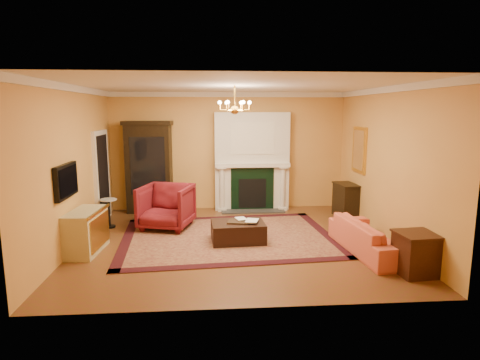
{
  "coord_description": "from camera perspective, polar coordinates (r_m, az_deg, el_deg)",
  "views": [
    {
      "loc": [
        -0.47,
        -7.59,
        2.54
      ],
      "look_at": [
        0.12,
        0.3,
        1.17
      ],
      "focal_mm": 30.0,
      "sensor_mm": 36.0,
      "label": 1
    }
  ],
  "objects": [
    {
      "name": "book_a",
      "position": [
        7.88,
        -0.5,
        -4.79
      ],
      "size": [
        0.19,
        0.08,
        0.26
      ],
      "primitive_type": "imported",
      "rotation": [
        0.0,
        0.0,
        0.28
      ],
      "color": "gray",
      "rests_on": "ottoman_tray"
    },
    {
      "name": "topiary_right",
      "position": [
        10.32,
        5.39,
        3.74
      ],
      "size": [
        0.15,
        0.15,
        0.4
      ],
      "color": "gray",
      "rests_on": "fireplace"
    },
    {
      "name": "ottoman_tray",
      "position": [
        7.83,
        -0.25,
        -5.95
      ],
      "size": [
        0.46,
        0.39,
        0.03
      ],
      "primitive_type": "cube",
      "rotation": [
        0.0,
        0.0,
        -0.21
      ],
      "color": "black",
      "rests_on": "leather_ottoman"
    },
    {
      "name": "doorway",
      "position": [
        9.73,
        -19.03,
        0.46
      ],
      "size": [
        0.08,
        1.05,
        2.1
      ],
      "color": "silver",
      "rests_on": "wall_left"
    },
    {
      "name": "wall_left",
      "position": [
        8.07,
        -22.61,
        1.67
      ],
      "size": [
        0.02,
        5.5,
        3.0
      ],
      "primitive_type": "cube",
      "color": "gold",
      "rests_on": "floor"
    },
    {
      "name": "commode",
      "position": [
        7.81,
        -21.08,
        -6.85
      ],
      "size": [
        0.57,
        1.07,
        0.77
      ],
      "primitive_type": "cube",
      "rotation": [
        0.0,
        0.0,
        -0.08
      ],
      "color": "#BBB089",
      "rests_on": "floor"
    },
    {
      "name": "pedestal_table",
      "position": [
        9.26,
        -18.16,
        -4.21
      ],
      "size": [
        0.36,
        0.36,
        0.64
      ],
      "color": "black",
      "rests_on": "floor"
    },
    {
      "name": "wingback_armchair",
      "position": [
        8.85,
        -10.44,
        -3.45
      ],
      "size": [
        1.25,
        1.2,
        1.06
      ],
      "primitive_type": "imported",
      "rotation": [
        0.0,
        0.0,
        -0.27
      ],
      "color": "maroon",
      "rests_on": "floor"
    },
    {
      "name": "oriental_rug",
      "position": [
        8.22,
        -1.67,
        -8.1
      ],
      "size": [
        4.46,
        3.48,
        0.02
      ],
      "primitive_type": "cube",
      "rotation": [
        0.0,
        0.0,
        0.07
      ],
      "color": "#4C1017",
      "rests_on": "floor"
    },
    {
      "name": "ceiling",
      "position": [
        7.62,
        -0.77,
        13.37
      ],
      "size": [
        6.0,
        5.5,
        0.02
      ],
      "primitive_type": "cube",
      "color": "silver",
      "rests_on": "wall_back"
    },
    {
      "name": "china_cabinet",
      "position": [
        10.3,
        -12.78,
        1.53
      ],
      "size": [
        1.12,
        0.56,
        2.19
      ],
      "primitive_type": "cube",
      "rotation": [
        0.0,
        0.0,
        -0.06
      ],
      "color": "black",
      "rests_on": "floor"
    },
    {
      "name": "chandelier",
      "position": [
        7.6,
        -0.77,
        10.34
      ],
      "size": [
        0.63,
        0.55,
        0.53
      ],
      "color": "gold",
      "rests_on": "ceiling"
    },
    {
      "name": "wall_front",
      "position": [
        4.96,
        1.23,
        -2.27
      ],
      "size": [
        6.0,
        0.02,
        3.0
      ],
      "primitive_type": "cube",
      "color": "gold",
      "rests_on": "floor"
    },
    {
      "name": "fireplace",
      "position": [
        10.31,
        1.7,
        2.33
      ],
      "size": [
        1.9,
        0.7,
        2.5
      ],
      "color": "silver",
      "rests_on": "wall_back"
    },
    {
      "name": "floor",
      "position": [
        8.02,
        -0.72,
        -8.7
      ],
      "size": [
        6.0,
        5.5,
        0.02
      ],
      "primitive_type": "cube",
      "color": "brown",
      "rests_on": "ground"
    },
    {
      "name": "end_table",
      "position": [
        6.94,
        23.72,
        -9.7
      ],
      "size": [
        0.6,
        0.6,
        0.64
      ],
      "primitive_type": "cube",
      "rotation": [
        0.0,
        0.0,
        0.09
      ],
      "color": "#34180E",
      "rests_on": "floor"
    },
    {
      "name": "coral_sofa",
      "position": [
        7.64,
        18.1,
        -7.01
      ],
      "size": [
        0.78,
        2.04,
        0.78
      ],
      "primitive_type": "imported",
      "rotation": [
        0.0,
        0.0,
        1.67
      ],
      "color": "#C24F3D",
      "rests_on": "floor"
    },
    {
      "name": "gilt_mirror",
      "position": [
        9.67,
        16.6,
        4.14
      ],
      "size": [
        0.06,
        0.76,
        1.05
      ],
      "color": "gold",
      "rests_on": "wall_right"
    },
    {
      "name": "tv_panel",
      "position": [
        7.51,
        -23.48,
        -0.11
      ],
      "size": [
        0.09,
        0.95,
        0.58
      ],
      "color": "black",
      "rests_on": "wall_left"
    },
    {
      "name": "console_table",
      "position": [
        9.98,
        14.83,
        -2.91
      ],
      "size": [
        0.48,
        0.75,
        0.79
      ],
      "primitive_type": "cube",
      "rotation": [
        0.0,
        0.0,
        0.1
      ],
      "color": "black",
      "rests_on": "floor"
    },
    {
      "name": "crown_molding",
      "position": [
        8.57,
        -1.18,
        12.51
      ],
      "size": [
        6.0,
        5.5,
        0.12
      ],
      "color": "silver",
      "rests_on": "ceiling"
    },
    {
      "name": "wall_back",
      "position": [
        10.41,
        -1.69,
        4.1
      ],
      "size": [
        6.0,
        0.02,
        3.0
      ],
      "primitive_type": "cube",
      "color": "gold",
      "rests_on": "floor"
    },
    {
      "name": "book_b",
      "position": [
        7.79,
        0.87,
        -4.74
      ],
      "size": [
        0.23,
        0.09,
        0.32
      ],
      "primitive_type": "imported",
      "rotation": [
        0.0,
        0.0,
        -0.27
      ],
      "color": "gray",
      "rests_on": "ottoman_tray"
    },
    {
      "name": "wall_right",
      "position": [
        8.41,
        20.18,
        2.13
      ],
      "size": [
        0.02,
        5.5,
        3.0
      ],
      "primitive_type": "cube",
      "color": "gold",
      "rests_on": "floor"
    },
    {
      "name": "topiary_left",
      "position": [
        10.18,
        -2.05,
        3.9
      ],
      "size": [
        0.18,
        0.18,
        0.47
      ],
      "color": "gray",
      "rests_on": "fireplace"
    },
    {
      "name": "leather_ottoman",
      "position": [
        7.9,
        -0.29,
        -7.35
      ],
      "size": [
        1.06,
        0.8,
        0.38
      ],
      "primitive_type": "cube",
      "rotation": [
        0.0,
        0.0,
        0.06
      ],
      "color": "black",
      "rests_on": "oriental_rug"
    }
  ]
}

